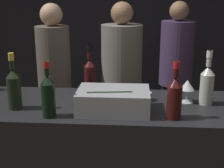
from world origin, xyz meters
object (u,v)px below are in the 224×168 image
object	(u,v)px
ice_bin_with_bottles	(113,100)
candle_votive	(146,96)
wine_glass	(187,86)
champagne_bottle	(14,87)
person_blond_tee	(176,69)
person_grey_polo	(55,80)
red_wine_bottle_black_foil	(90,74)
red_wine_bottle_tall	(174,96)
white_wine_bottle	(207,83)
red_wine_bottle_burgundy	(48,95)
person_in_hoodie	(121,80)

from	to	relation	value
ice_bin_with_bottles	candle_votive	size ratio (longest dim) A/B	5.89
wine_glass	candle_votive	bearing A→B (deg)	174.72
wine_glass	champagne_bottle	distance (m)	1.04
candle_votive	person_blond_tee	size ratio (longest dim) A/B	0.04
candle_votive	person_grey_polo	world-z (taller)	person_grey_polo
red_wine_bottle_black_foil	champagne_bottle	bearing A→B (deg)	-140.77
ice_bin_with_bottles	red_wine_bottle_tall	xyz separation A→B (m)	(0.34, -0.09, 0.06)
white_wine_bottle	red_wine_bottle_black_foil	xyz separation A→B (m)	(-0.74, 0.17, -0.00)
candle_votive	red_wine_bottle_black_foil	bearing A→B (deg)	162.00
champagne_bottle	person_blond_tee	xyz separation A→B (m)	(1.17, 1.75, -0.30)
ice_bin_with_bottles	red_wine_bottle_black_foil	distance (m)	0.37
champagne_bottle	person_blond_tee	world-z (taller)	person_blond_tee
ice_bin_with_bottles	person_blond_tee	distance (m)	1.86
candle_votive	red_wine_bottle_tall	xyz separation A→B (m)	(0.14, -0.29, 0.10)
champagne_bottle	red_wine_bottle_tall	world-z (taller)	champagne_bottle
person_grey_polo	champagne_bottle	bearing A→B (deg)	-175.79
person_grey_polo	wine_glass	bearing A→B (deg)	-132.23
champagne_bottle	red_wine_bottle_black_foil	xyz separation A→B (m)	(0.40, 0.33, 0.00)
white_wine_bottle	person_blond_tee	size ratio (longest dim) A/B	0.20
person_grey_polo	red_wine_bottle_tall	bearing A→B (deg)	-141.84
ice_bin_with_bottles	person_grey_polo	size ratio (longest dim) A/B	0.25
white_wine_bottle	person_grey_polo	distance (m)	1.63
red_wine_bottle_black_foil	person_blond_tee	xyz separation A→B (m)	(0.77, 1.43, -0.30)
ice_bin_with_bottles	person_grey_polo	bearing A→B (deg)	118.59
champagne_bottle	person_grey_polo	size ratio (longest dim) A/B	0.20
red_wine_bottle_tall	person_grey_polo	world-z (taller)	person_grey_polo
red_wine_bottle_tall	candle_votive	bearing A→B (deg)	115.67
red_wine_bottle_burgundy	person_grey_polo	bearing A→B (deg)	103.27
candle_votive	person_blond_tee	bearing A→B (deg)	75.86
champagne_bottle	red_wine_bottle_burgundy	bearing A→B (deg)	-25.10
candle_votive	champagne_bottle	xyz separation A→B (m)	(-0.78, -0.20, 0.11)
red_wine_bottle_burgundy	person_blond_tee	world-z (taller)	person_blond_tee
red_wine_bottle_burgundy	person_in_hoodie	xyz separation A→B (m)	(0.34, 1.37, -0.30)
ice_bin_with_bottles	candle_votive	xyz separation A→B (m)	(0.20, 0.20, -0.04)
wine_glass	red_wine_bottle_burgundy	size ratio (longest dim) A/B	0.46
candle_votive	champagne_bottle	size ratio (longest dim) A/B	0.21
white_wine_bottle	person_in_hoodie	size ratio (longest dim) A/B	0.20
red_wine_bottle_burgundy	person_grey_polo	distance (m)	1.38
red_wine_bottle_burgundy	red_wine_bottle_tall	distance (m)	0.68
wine_glass	red_wine_bottle_burgundy	world-z (taller)	red_wine_bottle_burgundy
wine_glass	person_in_hoodie	size ratio (longest dim) A/B	0.09
wine_glass	champagne_bottle	xyz separation A→B (m)	(-1.03, -0.18, 0.02)
wine_glass	white_wine_bottle	world-z (taller)	white_wine_bottle
white_wine_bottle	red_wine_bottle_black_foil	size ratio (longest dim) A/B	1.00
ice_bin_with_bottles	wine_glass	world-z (taller)	wine_glass
wine_glass	candle_votive	size ratio (longest dim) A/B	2.07
white_wine_bottle	red_wine_bottle_tall	size ratio (longest dim) A/B	1.05
person_blond_tee	red_wine_bottle_tall	bearing A→B (deg)	46.70
wine_glass	white_wine_bottle	bearing A→B (deg)	-10.46
red_wine_bottle_black_foil	person_in_hoodie	size ratio (longest dim) A/B	0.20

